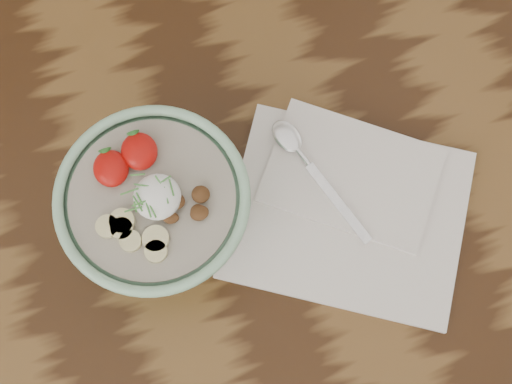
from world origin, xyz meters
TOP-DOWN VIEW (x-y plane):
  - table at (0.00, 0.00)cm, footprint 160.00×90.00cm
  - breakfast_bowl at (-8.27, 10.57)cm, footprint 20.13×20.13cm
  - napkin at (12.35, 5.19)cm, footprint 33.87×32.34cm
  - spoon at (9.06, 12.75)cm, footprint 7.01×17.50cm

SIDE VIEW (x-z plane):
  - table at x=0.00cm, z-range 28.20..103.20cm
  - napkin at x=12.35cm, z-range 74.87..76.50cm
  - spoon at x=9.06cm, z-range 76.55..77.48cm
  - breakfast_bowl at x=-8.27cm, z-range 75.22..88.33cm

